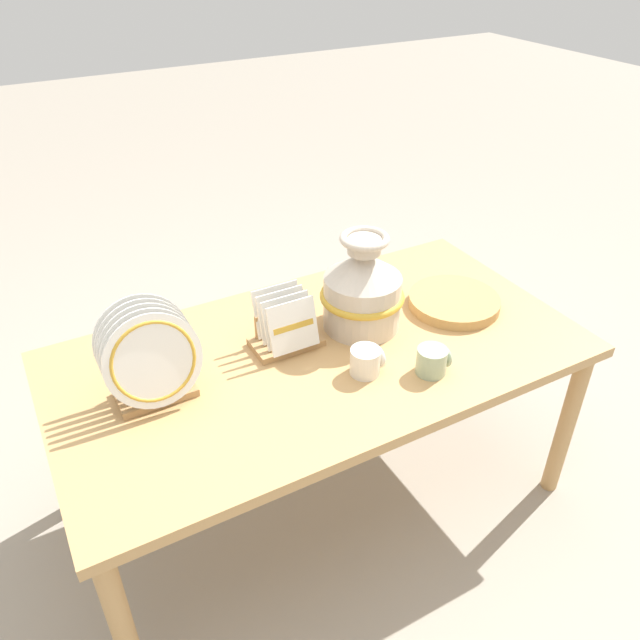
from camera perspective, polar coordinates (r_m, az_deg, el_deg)
ground_plane at (r=2.32m, az=0.00°, el=-15.51°), size 14.00×14.00×0.00m
display_table at (r=1.92m, az=0.00°, el=-4.26°), size 1.59×0.84×0.64m
ceramic_vase at (r=1.93m, az=3.90°, el=2.93°), size 0.26×0.26×0.32m
dish_rack_round_plates at (r=1.70m, az=-15.27°, el=-3.52°), size 0.26×0.18×0.28m
dish_rack_square_plates at (r=1.88m, az=-3.17°, el=-0.84°), size 0.21×0.15×0.17m
wicker_charger_stack at (r=2.12m, az=12.22°, el=1.60°), size 0.30×0.30×0.04m
mug_cream_glaze at (r=1.78m, az=4.28°, el=-3.75°), size 0.10×0.09×0.08m
mug_sage_glaze at (r=1.81m, az=10.27°, el=-3.66°), size 0.10×0.09×0.08m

